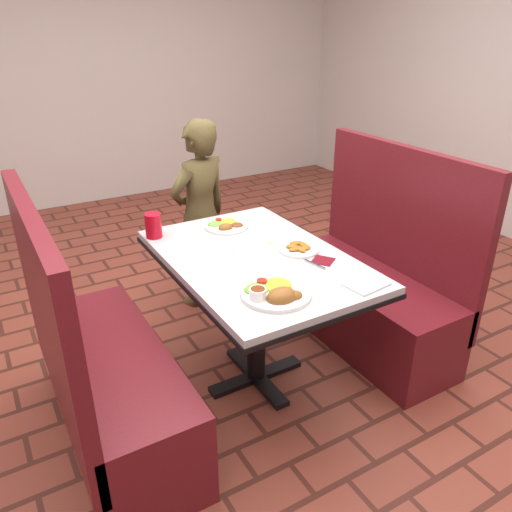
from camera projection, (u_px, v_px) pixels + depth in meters
name	position (u px, v px, depth m)	size (l,w,h in m)	color
dining_table	(256.00, 273.00, 2.48)	(0.81, 1.21, 0.75)	silver
booth_bench_left	(104.00, 378.00, 2.25)	(0.47, 1.20, 1.17)	maroon
booth_bench_right	(371.00, 291.00, 2.98)	(0.47, 1.20, 1.17)	maroon
diner_person	(200.00, 216.00, 3.28)	(0.46, 0.30, 1.26)	brown
near_dinner_plate	(275.00, 289.00, 2.07)	(0.30, 0.30, 0.09)	white
far_dinner_plate	(226.00, 224.00, 2.77)	(0.24, 0.24, 0.06)	white
plantain_plate	(299.00, 248.00, 2.49)	(0.20, 0.20, 0.03)	white
maroon_napkin	(323.00, 261.00, 2.39)	(0.10, 0.10, 0.00)	#5C0D17
spoon_utensil	(315.00, 264.00, 2.35)	(0.01, 0.13, 0.00)	#B9B9BE
red_tumbler	(153.00, 226.00, 2.63)	(0.09, 0.09, 0.13)	red
paper_napkin	(366.00, 284.00, 2.17)	(0.18, 0.13, 0.01)	white
knife_utensil	(278.00, 292.00, 2.10)	(0.01, 0.17, 0.00)	silver
fork_utensil	(281.00, 287.00, 2.14)	(0.01, 0.14, 0.00)	silver
lettuce_shreds	(257.00, 250.00, 2.50)	(0.28, 0.32, 0.00)	#94C54F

